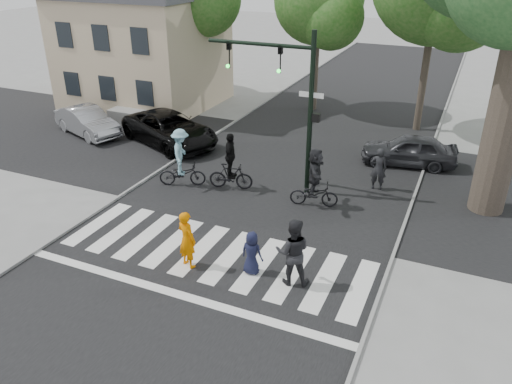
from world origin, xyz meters
TOP-DOWN VIEW (x-y plane):
  - ground at (0.00, 0.00)m, footprint 120.00×120.00m
  - road_stem at (0.00, 5.00)m, footprint 10.00×70.00m
  - road_cross at (0.00, 8.00)m, footprint 70.00×10.00m
  - curb_left at (-5.05, 5.00)m, footprint 0.10×70.00m
  - curb_right at (5.05, 5.00)m, footprint 0.10×70.00m
  - crosswalk at (0.00, 0.66)m, footprint 10.00×3.85m
  - traffic_signal at (0.35, 6.20)m, footprint 4.45×0.29m
  - bg_tree_2 at (-1.76, 16.62)m, footprint 5.04×4.80m
  - house at (-11.49, 13.98)m, footprint 8.40×8.10m
  - pedestrian_woman at (-0.40, 0.11)m, footprint 0.76×0.62m
  - pedestrian_child at (1.46, 0.55)m, footprint 0.67×0.46m
  - pedestrian_adult at (2.67, 0.59)m, footprint 1.16×1.02m
  - cyclist_left at (-3.48, 4.83)m, footprint 1.92×1.35m
  - cyclist_mid at (-1.60, 5.34)m, footprint 1.78×1.12m
  - cyclist_right at (1.78, 5.27)m, footprint 1.83×1.69m
  - car_suv at (-6.44, 8.57)m, footprint 5.89×4.37m
  - car_silver at (-10.92, 8.01)m, footprint 4.39×2.78m
  - car_grey at (4.30, 10.54)m, footprint 4.16×2.21m
  - bystander_dark at (3.58, 7.59)m, footprint 0.67×0.49m

SIDE VIEW (x-z plane):
  - ground at x=0.00m, z-range 0.00..0.00m
  - road_stem at x=0.00m, z-range 0.00..0.01m
  - road_cross at x=0.00m, z-range 0.00..0.01m
  - crosswalk at x=0.00m, z-range 0.00..0.01m
  - curb_left at x=-5.05m, z-range 0.00..0.10m
  - curb_right at x=5.05m, z-range 0.00..0.10m
  - pedestrian_child at x=1.46m, z-range 0.00..1.33m
  - car_grey at x=4.30m, z-range 0.00..1.35m
  - car_silver at x=-10.92m, z-range 0.00..1.37m
  - car_suv at x=-6.44m, z-range 0.00..1.49m
  - bystander_dark at x=3.58m, z-range 0.00..1.69m
  - pedestrian_woman at x=-0.40m, z-range 0.00..1.79m
  - cyclist_mid at x=-1.60m, z-range -0.20..2.04m
  - cyclist_right at x=1.78m, z-range -0.12..2.08m
  - pedestrian_adult at x=2.67m, z-range 0.00..1.99m
  - cyclist_left at x=-3.48m, z-range -0.15..2.15m
  - house at x=-11.49m, z-range -0.61..8.21m
  - traffic_signal at x=0.35m, z-range 0.90..6.90m
  - bg_tree_2 at x=-1.76m, z-range 1.58..9.98m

